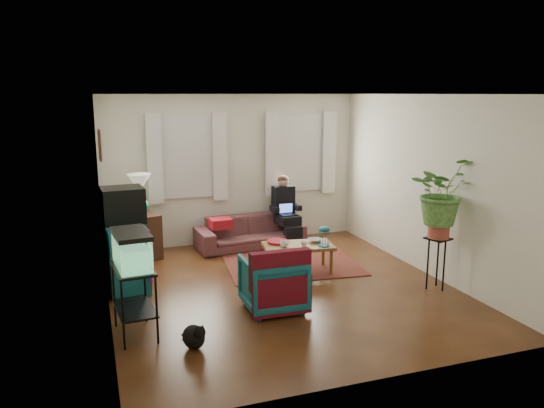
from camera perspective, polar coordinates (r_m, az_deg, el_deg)
name	(u,v)px	position (r m, az deg, el deg)	size (l,w,h in m)	color
floor	(282,288)	(7.32, 1.04, -9.07)	(4.50, 5.00, 0.01)	#4F2B14
ceiling	(282,94)	(6.84, 1.12, 11.73)	(4.50, 5.00, 0.01)	white
wall_back	(233,170)	(9.32, -4.23, 3.70)	(4.50, 0.01, 2.60)	silver
wall_front	(380,246)	(4.76, 11.51, -4.40)	(4.50, 0.01, 2.60)	silver
wall_left	(103,207)	(6.55, -17.73, -0.28)	(0.01, 5.00, 2.60)	silver
wall_right	(427,185)	(8.01, 16.38, 1.92)	(0.01, 5.00, 2.60)	silver
window_left	(187,157)	(9.10, -9.11, 4.98)	(1.08, 0.04, 1.38)	white
window_right	(300,153)	(9.66, 2.99, 5.50)	(1.08, 0.04, 1.38)	white
curtains_left	(188,158)	(9.02, -9.02, 4.92)	(1.36, 0.06, 1.50)	white
curtains_right	(301,153)	(9.59, 3.17, 5.45)	(1.36, 0.06, 1.50)	white
picture_frame	(100,145)	(7.30, -17.97, 6.06)	(0.04, 0.32, 0.40)	#3D2616
area_rug	(291,264)	(8.32, 2.07, -6.42)	(2.00, 1.60, 0.01)	brown
sofa	(250,227)	(9.12, -2.38, -2.47)	(1.84, 0.73, 0.72)	brown
seated_person	(285,213)	(9.32, 1.43, -0.96)	(0.46, 0.57, 1.10)	black
side_table	(142,237)	(8.75, -13.80, -3.43)	(0.50, 0.50, 0.72)	#382215
table_lamp	(140,196)	(8.60, -14.02, 0.89)	(0.37, 0.37, 0.66)	white
dresser	(125,256)	(7.51, -15.51, -5.37)	(0.50, 0.99, 0.89)	#12626F
crt_tv	(123,205)	(7.44, -15.76, -0.08)	(0.55, 0.50, 0.48)	black
aquarium_stand	(135,301)	(6.05, -14.56, -10.11)	(0.39, 0.70, 0.78)	black
aquarium	(132,249)	(5.86, -14.86, -4.72)	(0.35, 0.63, 0.41)	#7FD899
black_cat	(194,335)	(5.73, -8.43, -13.72)	(0.23, 0.35, 0.30)	black
armchair	(273,281)	(6.54, 0.11, -8.24)	(0.71, 0.67, 0.73)	navy
serape_throw	(281,276)	(6.24, 0.94, -7.76)	(0.73, 0.17, 0.60)	#9E0A0A
coffee_table	(298,258)	(7.91, 2.82, -5.85)	(1.02, 0.56, 0.42)	brown
cup_a	(284,244)	(7.70, 1.31, -4.33)	(0.12, 0.12, 0.09)	white
cup_b	(304,245)	(7.69, 3.46, -4.39)	(0.09, 0.09, 0.09)	beige
bowl	(315,240)	(7.99, 4.64, -3.91)	(0.20, 0.20, 0.05)	white
snack_tray	(278,242)	(7.92, 0.64, -4.08)	(0.32, 0.32, 0.04)	#B21414
birdcage	(324,236)	(7.76, 5.63, -3.46)	(0.17, 0.17, 0.30)	#115B6B
plant_stand	(436,263)	(7.54, 17.27, -6.11)	(0.30, 0.30, 0.72)	black
potted_plant	(441,202)	(7.33, 17.67, 0.25)	(0.82, 0.71, 0.91)	#599947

